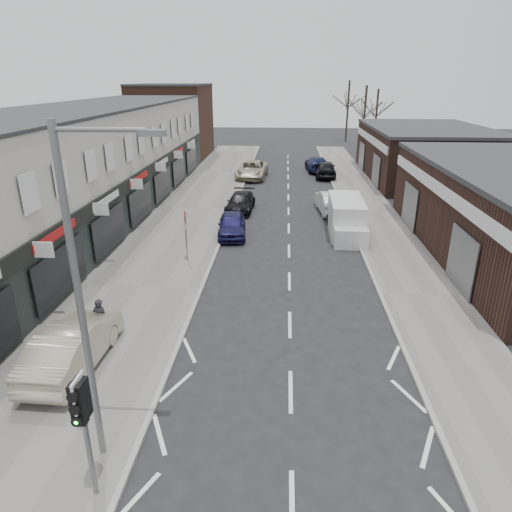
% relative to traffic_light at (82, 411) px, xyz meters
% --- Properties ---
extents(ground, '(160.00, 160.00, 0.00)m').
position_rel_traffic_light_xyz_m(ground, '(4.40, 2.02, -2.41)').
color(ground, black).
rests_on(ground, ground).
extents(pavement_left, '(5.50, 64.00, 0.12)m').
position_rel_traffic_light_xyz_m(pavement_left, '(-2.35, 24.02, -2.35)').
color(pavement_left, slate).
rests_on(pavement_left, ground).
extents(pavement_right, '(3.50, 64.00, 0.12)m').
position_rel_traffic_light_xyz_m(pavement_right, '(10.15, 24.02, -2.35)').
color(pavement_right, slate).
rests_on(pavement_right, ground).
extents(shop_terrace_left, '(8.00, 41.00, 7.10)m').
position_rel_traffic_light_xyz_m(shop_terrace_left, '(-9.10, 21.52, 1.14)').
color(shop_terrace_left, beige).
rests_on(shop_terrace_left, ground).
extents(brick_block_far, '(8.00, 10.00, 8.00)m').
position_rel_traffic_light_xyz_m(brick_block_far, '(-9.10, 47.02, 1.59)').
color(brick_block_far, '#43281C').
rests_on(brick_block_far, ground).
extents(right_unit_far, '(10.00, 16.00, 4.50)m').
position_rel_traffic_light_xyz_m(right_unit_far, '(16.90, 36.02, -0.16)').
color(right_unit_far, '#331E17').
rests_on(right_unit_far, ground).
extents(tree_far_a, '(3.60, 3.60, 8.00)m').
position_rel_traffic_light_xyz_m(tree_far_a, '(13.40, 50.02, -2.41)').
color(tree_far_a, '#382D26').
rests_on(tree_far_a, ground).
extents(tree_far_b, '(3.60, 3.60, 7.50)m').
position_rel_traffic_light_xyz_m(tree_far_b, '(15.90, 56.02, -2.41)').
color(tree_far_b, '#382D26').
rests_on(tree_far_b, ground).
extents(tree_far_c, '(3.60, 3.60, 8.50)m').
position_rel_traffic_light_xyz_m(tree_far_c, '(12.90, 62.02, -2.41)').
color(tree_far_c, '#382D26').
rests_on(tree_far_c, ground).
extents(traffic_light, '(0.28, 0.60, 3.10)m').
position_rel_traffic_light_xyz_m(traffic_light, '(0.00, 0.00, 0.00)').
color(traffic_light, slate).
rests_on(traffic_light, pavement_left).
extents(street_lamp, '(2.23, 0.22, 8.00)m').
position_rel_traffic_light_xyz_m(street_lamp, '(-0.13, 1.22, 2.20)').
color(street_lamp, slate).
rests_on(street_lamp, pavement_left).
extents(warning_sign, '(0.12, 0.80, 2.70)m').
position_rel_traffic_light_xyz_m(warning_sign, '(-0.76, 14.02, -0.21)').
color(warning_sign, slate).
rests_on(warning_sign, pavement_left).
extents(white_van, '(2.02, 5.46, 2.11)m').
position_rel_traffic_light_xyz_m(white_van, '(7.80, 19.17, -1.42)').
color(white_van, silver).
rests_on(white_van, ground).
extents(sedan_on_pavement, '(1.72, 4.64, 1.52)m').
position_rel_traffic_light_xyz_m(sedan_on_pavement, '(-2.54, 4.72, -1.54)').
color(sedan_on_pavement, '#B5A890').
rests_on(sedan_on_pavement, pavement_left).
extents(pedestrian, '(0.59, 0.43, 1.50)m').
position_rel_traffic_light_xyz_m(pedestrian, '(-2.34, 6.54, -1.55)').
color(pedestrian, black).
rests_on(pedestrian, pavement_left).
extents(parked_car_left_a, '(1.97, 4.13, 1.36)m').
position_rel_traffic_light_xyz_m(parked_car_left_a, '(1.00, 18.40, -1.73)').
color(parked_car_left_a, '#181646').
rests_on(parked_car_left_a, ground).
extents(parked_car_left_b, '(1.99, 4.46, 1.27)m').
position_rel_traffic_light_xyz_m(parked_car_left_b, '(1.00, 23.78, -1.78)').
color(parked_car_left_b, black).
rests_on(parked_car_left_b, ground).
extents(parked_car_left_c, '(2.96, 5.79, 1.57)m').
position_rel_traffic_light_xyz_m(parked_car_left_c, '(1.00, 35.22, -1.63)').
color(parked_car_left_c, '#B4A890').
rests_on(parked_car_left_c, ground).
extents(parked_car_right_a, '(2.09, 4.79, 1.53)m').
position_rel_traffic_light_xyz_m(parked_car_right_a, '(7.33, 23.86, -1.65)').
color(parked_car_right_a, silver).
rests_on(parked_car_right_a, ground).
extents(parked_car_right_b, '(1.97, 4.66, 1.57)m').
position_rel_traffic_light_xyz_m(parked_car_right_b, '(7.90, 35.96, -1.63)').
color(parked_car_right_b, black).
rests_on(parked_car_right_b, ground).
extents(parked_car_right_c, '(2.39, 5.13, 1.45)m').
position_rel_traffic_light_xyz_m(parked_car_right_c, '(7.27, 39.06, -1.69)').
color(parked_car_right_c, '#13193C').
rests_on(parked_car_right_c, ground).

